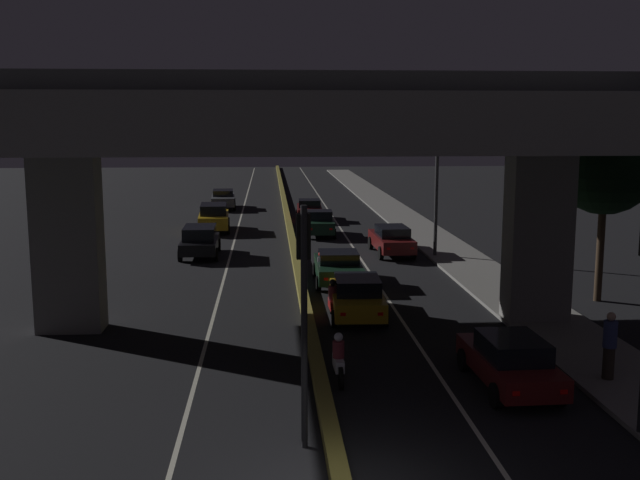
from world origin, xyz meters
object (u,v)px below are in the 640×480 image
car_taxi_yellow_second (357,296)px  car_grey_third_oncoming (223,199)px  car_dark_red_fourth (392,239)px  motorcycle_black_filtering_far (321,270)px  car_dark_green_third (338,267)px  car_taxi_yellow_second_oncoming (214,217)px  motorcycle_red_filtering_mid (333,302)px  street_lamp (432,161)px  car_black_lead_oncoming (200,240)px  car_dark_red_lead (510,361)px  traffic_light_left_of_median (304,284)px  car_dark_green_fifth (320,223)px  car_dark_red_sixth (309,210)px  motorcycle_white_filtering_near (339,361)px  pedestrian_on_sidewalk (610,345)px

car_taxi_yellow_second → car_grey_third_oncoming: (-6.75, 33.76, 0.03)m
car_dark_red_fourth → motorcycle_black_filtering_far: 7.95m
car_dark_green_third → car_taxi_yellow_second_oncoming: 17.23m
car_dark_green_third → car_taxi_yellow_second_oncoming: car_taxi_yellow_second_oncoming is taller
car_taxi_yellow_second_oncoming → motorcycle_black_filtering_far: size_ratio=2.42×
motorcycle_red_filtering_mid → car_grey_third_oncoming: bearing=8.3°
street_lamp → car_black_lead_oncoming: size_ratio=1.92×
car_black_lead_oncoming → motorcycle_red_filtering_mid: 13.99m
car_dark_green_third → car_dark_red_lead: bearing=-164.8°
traffic_light_left_of_median → car_dark_green_fifth: 29.93m
car_dark_red_fourth → car_grey_third_oncoming: car_dark_red_fourth is taller
traffic_light_left_of_median → motorcycle_black_filtering_far: size_ratio=2.68×
car_dark_green_third → car_dark_green_fifth: size_ratio=1.10×
street_lamp → car_dark_red_fourth: 4.66m
car_dark_green_fifth → car_taxi_yellow_second: bearing=-178.1°
car_dark_red_sixth → motorcycle_white_filtering_near: 33.03m
car_dark_red_lead → motorcycle_red_filtering_mid: (-4.06, 7.31, -0.13)m
car_dark_red_fourth → car_dark_green_fifth: car_dark_green_fifth is taller
car_dark_red_sixth → car_black_lead_oncoming: car_black_lead_oncoming is taller
car_dark_green_third → car_grey_third_oncoming: (-6.60, 28.21, 0.06)m
car_dark_red_sixth → motorcycle_red_filtering_mid: bearing=-179.6°
traffic_light_left_of_median → street_lamp: 23.25m
car_dark_red_sixth → pedestrian_on_sidewalk: size_ratio=2.44×
car_grey_third_oncoming → car_dark_green_fifth: bearing=21.7°
car_grey_third_oncoming → motorcycle_red_filtering_mid: size_ratio=2.58×
motorcycle_red_filtering_mid → motorcycle_black_filtering_far: size_ratio=0.96×
car_taxi_yellow_second → car_dark_green_fifth: size_ratio=1.10×
car_dark_green_third → car_grey_third_oncoming: car_grey_third_oncoming is taller
car_dark_red_sixth → motorcycle_white_filtering_near: size_ratio=2.52×
car_grey_third_oncoming → motorcycle_red_filtering_mid: car_grey_third_oncoming is taller
street_lamp → motorcycle_white_filtering_near: bearing=-109.6°
traffic_light_left_of_median → pedestrian_on_sidewalk: traffic_light_left_of_median is taller
car_grey_third_oncoming → car_black_lead_oncoming: bearing=-2.7°
car_black_lead_oncoming → motorcycle_white_filtering_near: car_black_lead_oncoming is taller
car_dark_green_third → motorcycle_black_filtering_far: bearing=83.6°
car_grey_third_oncoming → motorcycle_red_filtering_mid: (5.86, -33.95, -0.18)m
street_lamp → car_grey_third_oncoming: street_lamp is taller
traffic_light_left_of_median → car_dark_red_fourth: 23.91m
car_taxi_yellow_second → pedestrian_on_sidewalk: (5.92, -7.35, 0.30)m
car_taxi_yellow_second → pedestrian_on_sidewalk: pedestrian_on_sidewalk is taller
motorcycle_red_filtering_mid → car_dark_green_third: bearing=-8.8°
car_dark_red_fourth → motorcycle_white_filtering_near: (-4.59, -19.14, -0.21)m
car_dark_red_fourth → motorcycle_red_filtering_mid: bearing=160.1°
car_dark_red_lead → motorcycle_black_filtering_far: (-4.06, 13.15, -0.15)m
car_dark_red_lead → street_lamp: bearing=-7.6°
car_dark_red_sixth → car_grey_third_oncoming: car_grey_third_oncoming is taller
motorcycle_white_filtering_near → motorcycle_red_filtering_mid: size_ratio=0.94×
car_dark_green_fifth → car_grey_third_oncoming: car_dark_green_fifth is taller
car_black_lead_oncoming → car_dark_red_sixth: bearing=153.9°
car_black_lead_oncoming → pedestrian_on_sidewalk: pedestrian_on_sidewalk is taller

